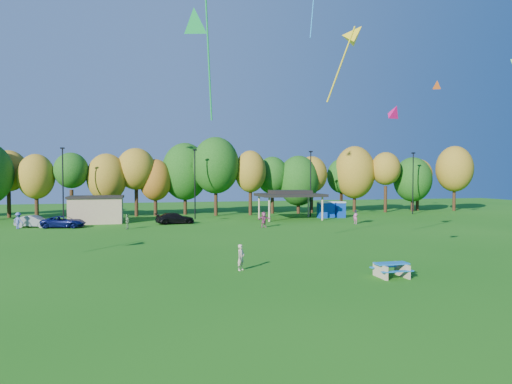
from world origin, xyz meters
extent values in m
plane|color=#19600F|center=(0.00, 0.00, 0.00)|extent=(160.00, 160.00, 0.00)
cylinder|color=black|center=(-22.13, 48.25, 1.90)|extent=(0.50, 0.50, 3.79)
ellipsoid|color=olive|center=(-22.13, 48.25, 6.32)|extent=(4.94, 4.94, 5.58)
cylinder|color=black|center=(-18.02, 45.01, 1.67)|extent=(0.50, 0.50, 3.34)
ellipsoid|color=olive|center=(-18.02, 45.01, 5.56)|extent=(4.61, 4.61, 5.88)
cylinder|color=black|center=(-13.72, 44.85, 1.91)|extent=(0.50, 0.50, 3.82)
ellipsoid|color=#144C0F|center=(-13.72, 44.85, 6.36)|extent=(4.43, 4.43, 4.73)
cylinder|color=black|center=(-9.30, 45.50, 1.63)|extent=(0.50, 0.50, 3.25)
ellipsoid|color=olive|center=(-9.30, 45.50, 5.42)|extent=(5.33, 5.33, 6.53)
cylinder|color=black|center=(-5.45, 46.07, 1.98)|extent=(0.50, 0.50, 3.96)
ellipsoid|color=olive|center=(-5.45, 46.07, 6.61)|extent=(5.31, 5.31, 5.82)
cylinder|color=black|center=(-2.85, 46.34, 1.52)|extent=(0.50, 0.50, 3.05)
ellipsoid|color=#995914|center=(-2.85, 46.34, 5.08)|extent=(4.54, 4.54, 5.87)
cylinder|color=black|center=(1.42, 47.53, 1.89)|extent=(0.50, 0.50, 3.77)
ellipsoid|color=#144C0F|center=(1.42, 47.53, 6.29)|extent=(6.69, 6.69, 8.35)
cylinder|color=black|center=(5.46, 44.54, 2.14)|extent=(0.50, 0.50, 4.28)
ellipsoid|color=#144C0F|center=(5.46, 44.54, 7.14)|extent=(6.64, 6.64, 8.01)
cylinder|color=black|center=(10.41, 44.21, 1.88)|extent=(0.50, 0.50, 3.76)
ellipsoid|color=olive|center=(10.41, 44.21, 6.27)|extent=(4.49, 4.49, 6.02)
cylinder|color=black|center=(14.29, 46.25, 1.72)|extent=(0.50, 0.50, 3.43)
ellipsoid|color=#144C0F|center=(14.29, 46.25, 5.72)|extent=(4.77, 4.77, 5.63)
cylinder|color=black|center=(18.11, 45.40, 1.48)|extent=(0.50, 0.50, 2.95)
ellipsoid|color=#144C0F|center=(18.11, 45.40, 4.92)|extent=(6.14, 6.14, 7.54)
cylinder|color=black|center=(20.39, 45.86, 1.76)|extent=(0.50, 0.50, 3.52)
ellipsoid|color=olive|center=(20.39, 45.86, 5.87)|extent=(4.78, 4.78, 5.53)
cylinder|color=black|center=(26.06, 47.51, 1.69)|extent=(0.50, 0.50, 3.39)
ellipsoid|color=#144C0F|center=(26.06, 47.51, 5.64)|extent=(4.54, 4.54, 5.46)
cylinder|color=black|center=(27.70, 46.23, 1.86)|extent=(0.50, 0.50, 3.72)
ellipsoid|color=olive|center=(27.70, 46.23, 6.20)|extent=(6.32, 6.32, 8.24)
cylinder|color=black|center=(31.99, 44.27, 2.03)|extent=(0.50, 0.50, 4.06)
ellipsoid|color=olive|center=(31.99, 44.27, 6.77)|extent=(4.50, 4.50, 5.13)
cylinder|color=black|center=(37.07, 44.81, 1.53)|extent=(0.50, 0.50, 3.05)
ellipsoid|color=#144C0F|center=(37.07, 44.81, 5.09)|extent=(5.97, 5.97, 7.05)
cylinder|color=black|center=(38.98, 46.35, 1.78)|extent=(0.50, 0.50, 3.55)
ellipsoid|color=olive|center=(38.98, 46.35, 5.92)|extent=(4.60, 4.60, 4.99)
cylinder|color=black|center=(44.51, 44.51, 2.03)|extent=(0.50, 0.50, 4.07)
ellipsoid|color=olive|center=(44.51, 44.51, 6.78)|extent=(5.83, 5.83, 7.42)
cylinder|color=black|center=(-14.00, 40.00, 4.50)|extent=(0.16, 0.16, 9.00)
cube|color=black|center=(-14.00, 40.00, 9.00)|extent=(0.50, 0.25, 0.18)
cylinder|color=black|center=(2.00, 40.00, 4.50)|extent=(0.16, 0.16, 9.00)
cube|color=black|center=(2.00, 40.00, 9.00)|extent=(0.50, 0.25, 0.18)
cylinder|color=black|center=(18.00, 40.00, 4.50)|extent=(0.16, 0.16, 9.00)
cube|color=black|center=(18.00, 40.00, 9.00)|extent=(0.50, 0.25, 0.18)
cylinder|color=black|center=(34.00, 40.00, 4.50)|extent=(0.16, 0.16, 9.00)
cube|color=black|center=(34.00, 40.00, 9.00)|extent=(0.50, 0.25, 0.18)
cube|color=tan|center=(-10.00, 38.00, 1.50)|extent=(6.00, 4.00, 3.00)
cube|color=black|center=(-10.00, 38.00, 3.12)|extent=(6.30, 4.30, 0.25)
cylinder|color=tan|center=(10.50, 34.50, 1.50)|extent=(0.24, 0.24, 3.00)
cylinder|color=tan|center=(17.50, 34.50, 1.50)|extent=(0.24, 0.24, 3.00)
cylinder|color=tan|center=(10.50, 39.50, 1.50)|extent=(0.24, 0.24, 3.00)
cylinder|color=tan|center=(17.50, 39.50, 1.50)|extent=(0.24, 0.24, 3.00)
cube|color=black|center=(14.00, 37.00, 3.15)|extent=(8.20, 6.20, 0.35)
cube|color=black|center=(14.00, 37.00, 3.55)|extent=(5.00, 3.50, 0.45)
cube|color=#0C39A8|center=(18.72, 37.54, 1.00)|extent=(1.10, 1.10, 2.00)
cube|color=silver|center=(18.72, 37.54, 2.09)|extent=(1.15, 1.15, 0.18)
cube|color=#0C39A8|center=(20.02, 38.01, 1.00)|extent=(1.10, 1.10, 2.00)
cube|color=silver|center=(20.02, 38.01, 2.09)|extent=(1.15, 1.15, 0.18)
cube|color=#0C39A8|center=(21.32, 37.43, 1.00)|extent=(1.10, 1.10, 2.00)
cube|color=silver|center=(21.32, 37.43, 2.09)|extent=(1.15, 1.15, 0.18)
cube|color=tan|center=(8.06, 3.16, 0.37)|extent=(0.14, 1.50, 0.74)
cube|color=tan|center=(9.40, 3.15, 0.37)|extent=(0.14, 1.50, 0.74)
cube|color=blue|center=(8.73, 3.16, 0.78)|extent=(1.87, 0.80, 0.06)
cube|color=blue|center=(8.72, 2.51, 0.46)|extent=(1.86, 0.28, 0.05)
cube|color=blue|center=(8.74, 3.80, 0.46)|extent=(1.86, 0.28, 0.05)
imported|color=beige|center=(1.01, 6.97, 0.78)|extent=(0.67, 0.66, 1.56)
imported|color=gray|center=(-16.16, 34.77, 0.65)|extent=(4.17, 2.62, 1.30)
imported|color=#0E1555|center=(-12.98, 33.64, 0.64)|extent=(4.88, 2.89, 1.27)
imported|color=black|center=(-0.95, 34.73, 0.66)|extent=(4.75, 2.49, 1.31)
imported|color=#4D5BAB|center=(-17.48, 33.62, 0.88)|extent=(1.30, 1.15, 1.75)
imported|color=#9B406C|center=(8.21, 28.58, 0.87)|extent=(1.68, 0.93, 1.73)
imported|color=#C55C8E|center=(19.60, 29.52, 0.81)|extent=(0.60, 0.70, 1.62)
imported|color=#5D8451|center=(-6.23, 30.51, 0.80)|extent=(0.73, 1.01, 1.59)
cylinder|color=#2598EB|center=(13.73, 28.53, 23.43)|extent=(1.23, 1.87, 5.67)
cone|color=#F10D6B|center=(9.19, 3.81, 9.27)|extent=(0.98, 1.19, 1.05)
cone|color=#E4531A|center=(26.85, 24.70, 15.71)|extent=(1.57, 1.73, 1.39)
cone|color=green|center=(-1.31, 9.90, 15.54)|extent=(2.24, 2.64, 2.24)
cylinder|color=green|center=(-0.73, 7.88, 12.39)|extent=(0.78, 2.42, 6.61)
cone|color=yellow|center=(9.04, 8.36, 14.96)|extent=(2.21, 2.00, 1.78)
cylinder|color=yellow|center=(7.69, 7.70, 12.71)|extent=(1.66, 0.88, 4.73)
camera|label=1|loc=(-4.65, -19.37, 5.61)|focal=32.00mm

